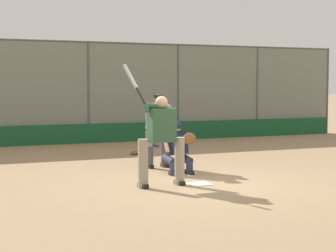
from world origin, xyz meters
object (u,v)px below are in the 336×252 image
object	(u,v)px
batter_at_plate	(161,137)
umpire_home	(158,129)
spare_bat_near_backstop	(154,145)
catcher_behind_plate	(178,147)
fielding_glove_on_dirt	(135,153)

from	to	relation	value
batter_at_plate	umpire_home	distance (m)	2.35
umpire_home	spare_bat_near_backstop	bearing A→B (deg)	-113.38
batter_at_plate	umpire_home	xyz separation A→B (m)	(-0.81, -2.21, -0.02)
batter_at_plate	catcher_behind_plate	xyz separation A→B (m)	(-0.88, -1.22, -0.34)
batter_at_plate	fielding_glove_on_dirt	xyz separation A→B (m)	(-1.11, -4.66, -0.87)
umpire_home	spare_bat_near_backstop	distance (m)	4.59
batter_at_plate	spare_bat_near_backstop	world-z (taller)	batter_at_plate
umpire_home	fielding_glove_on_dirt	bearing A→B (deg)	-100.48
catcher_behind_plate	fielding_glove_on_dirt	size ratio (longest dim) A/B	3.77
umpire_home	fielding_glove_on_dirt	world-z (taller)	umpire_home
batter_at_plate	fielding_glove_on_dirt	distance (m)	4.86
umpire_home	catcher_behind_plate	bearing A→B (deg)	90.70
spare_bat_near_backstop	umpire_home	bearing A→B (deg)	-25.04
spare_bat_near_backstop	fielding_glove_on_dirt	distance (m)	2.17
batter_at_plate	spare_bat_near_backstop	xyz separation A→B (m)	(-2.34, -6.44, -0.89)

